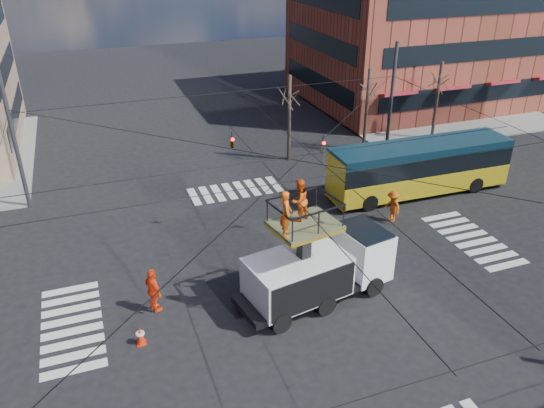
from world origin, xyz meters
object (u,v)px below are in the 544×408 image
at_px(utility_truck, 319,259).
at_px(traffic_cone, 140,336).
at_px(worker_ground, 154,291).
at_px(flagger, 393,206).
at_px(city_bus, 419,167).

xyz_separation_m(utility_truck, traffic_cone, (-7.76, -0.40, -1.57)).
height_order(worker_ground, flagger, worker_ground).
bearing_deg(city_bus, flagger, -141.15).
distance_m(utility_truck, worker_ground, 7.11).
xyz_separation_m(city_bus, worker_ground, (-17.07, -6.02, -0.69)).
bearing_deg(utility_truck, traffic_cone, 172.79).
bearing_deg(utility_truck, worker_ground, 157.73).
relative_size(utility_truck, city_bus, 0.64).
bearing_deg(city_bus, utility_truck, -142.59).
xyz_separation_m(utility_truck, city_bus, (10.18, 7.51, -0.24)).
bearing_deg(traffic_cone, city_bus, 23.77).
bearing_deg(worker_ground, city_bus, -91.33).
bearing_deg(traffic_cone, worker_ground, 65.11).
bearing_deg(traffic_cone, flagger, 19.84).
bearing_deg(flagger, worker_ground, -80.68).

